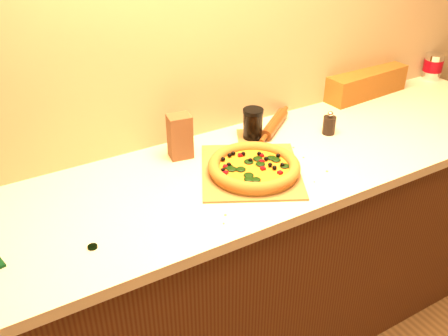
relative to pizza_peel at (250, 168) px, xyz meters
The scene contains 11 objects.
cabinet 0.48m from the pizza_peel, 151.42° to the left, with size 2.80×0.65×0.86m, color #441E0E.
countertop 0.05m from the pizza_peel, 151.42° to the left, with size 2.84×0.68×0.04m, color beige.
pizza_peel is the anchor object (origin of this frame).
pizza 0.04m from the pizza_peel, 102.31° to the right, with size 0.33×0.33×0.05m.
bottle_cap 0.65m from the pizza_peel, 167.84° to the right, with size 0.03×0.03×0.01m, color black.
pepper_grinder 0.45m from the pizza_peel, 10.26° to the left, with size 0.05×0.05×0.10m.
rolling_pin 0.35m from the pizza_peel, 40.25° to the left, with size 0.29×0.23×0.05m.
coffee_canister 1.37m from the pizza_peel, 12.66° to the left, with size 0.10×0.10×0.13m.
bread_bag 0.93m from the pizza_peel, 20.36° to the left, with size 0.45×0.15×0.12m, color brown.
paper_bag 0.29m from the pizza_peel, 128.94° to the left, with size 0.09×0.07×0.17m, color brown.
dark_jar 0.25m from the pizza_peel, 54.96° to the left, with size 0.08×0.08×0.13m.
Camera 1 is at (-0.84, 0.10, 1.84)m, focal length 40.00 mm.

